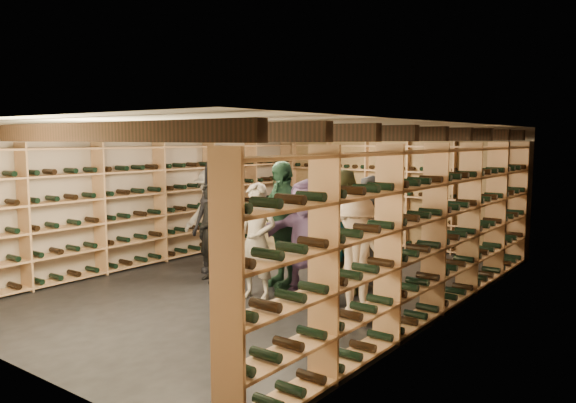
# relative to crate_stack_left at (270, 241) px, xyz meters

# --- Properties ---
(ground) EXTENTS (8.00, 8.00, 0.00)m
(ground) POSITION_rel_crate_stack_left_xyz_m (1.09, -1.30, -0.34)
(ground) COLOR black
(ground) RESTS_ON ground
(walls) EXTENTS (5.52, 8.02, 2.40)m
(walls) POSITION_rel_crate_stack_left_xyz_m (1.09, -1.30, 0.86)
(walls) COLOR tan
(walls) RESTS_ON ground
(ceiling) EXTENTS (5.50, 8.00, 0.01)m
(ceiling) POSITION_rel_crate_stack_left_xyz_m (1.09, -1.30, 2.06)
(ceiling) COLOR beige
(ceiling) RESTS_ON walls
(ceiling_joists) EXTENTS (5.40, 7.12, 0.18)m
(ceiling_joists) POSITION_rel_crate_stack_left_xyz_m (1.09, -1.30, 1.92)
(ceiling_joists) COLOR black
(ceiling_joists) RESTS_ON ground
(wine_rack_left) EXTENTS (0.32, 7.50, 2.15)m
(wine_rack_left) POSITION_rel_crate_stack_left_xyz_m (-1.48, -1.30, 0.74)
(wine_rack_left) COLOR tan
(wine_rack_left) RESTS_ON ground
(wine_rack_right) EXTENTS (0.32, 7.50, 2.15)m
(wine_rack_right) POSITION_rel_crate_stack_left_xyz_m (3.66, -1.30, 0.74)
(wine_rack_right) COLOR tan
(wine_rack_right) RESTS_ON ground
(wine_rack_back) EXTENTS (4.70, 0.30, 2.15)m
(wine_rack_back) POSITION_rel_crate_stack_left_xyz_m (1.09, 2.53, 0.73)
(wine_rack_back) COLOR tan
(wine_rack_back) RESTS_ON ground
(crate_stack_left) EXTENTS (0.54, 0.40, 0.68)m
(crate_stack_left) POSITION_rel_crate_stack_left_xyz_m (0.00, 0.00, 0.00)
(crate_stack_left) COLOR tan
(crate_stack_left) RESTS_ON ground
(crate_stack_right) EXTENTS (0.55, 0.42, 0.34)m
(crate_stack_right) POSITION_rel_crate_stack_left_xyz_m (1.58, 0.25, -0.17)
(crate_stack_right) COLOR tan
(crate_stack_right) RESTS_ON ground
(crate_loose) EXTENTS (0.59, 0.49, 0.17)m
(crate_loose) POSITION_rel_crate_stack_left_xyz_m (1.82, 0.91, -0.25)
(crate_loose) COLOR tan
(crate_loose) RESTS_ON ground
(person_0) EXTENTS (1.04, 0.79, 1.91)m
(person_0) POSITION_rel_crate_stack_left_xyz_m (-0.06, -1.25, 0.61)
(person_0) COLOR black
(person_0) RESTS_ON ground
(person_1) EXTENTS (0.65, 0.53, 1.54)m
(person_1) POSITION_rel_crate_stack_left_xyz_m (0.27, -1.80, 0.43)
(person_1) COLOR black
(person_1) RESTS_ON ground
(person_2) EXTENTS (0.97, 0.82, 1.77)m
(person_2) POSITION_rel_crate_stack_left_xyz_m (2.27, -1.17, 0.54)
(person_2) COLOR brown
(person_2) RESTS_ON ground
(person_3) EXTENTS (1.13, 0.89, 1.54)m
(person_3) POSITION_rel_crate_stack_left_xyz_m (3.09, -2.23, 0.43)
(person_3) COLOR beige
(person_3) RESTS_ON ground
(person_4) EXTENTS (0.95, 0.68, 1.49)m
(person_4) POSITION_rel_crate_stack_left_xyz_m (2.39, -1.75, 0.40)
(person_4) COLOR #106881
(person_4) RESTS_ON ground
(person_7) EXTENTS (0.64, 0.48, 1.60)m
(person_7) POSITION_rel_crate_stack_left_xyz_m (1.45, -2.10, 0.46)
(person_7) COLOR gray
(person_7) RESTS_ON ground
(person_8) EXTENTS (0.77, 0.62, 1.54)m
(person_8) POSITION_rel_crate_stack_left_xyz_m (1.87, -0.61, 0.43)
(person_8) COLOR #4B1F27
(person_8) RESTS_ON ground
(person_9) EXTENTS (1.19, 0.83, 1.68)m
(person_9) POSITION_rel_crate_stack_left_xyz_m (-0.57, -0.92, 0.50)
(person_9) COLOR #B6AFA7
(person_9) RESTS_ON ground
(person_10) EXTENTS (1.19, 0.82, 1.88)m
(person_10) POSITION_rel_crate_stack_left_xyz_m (1.34, -1.38, 0.60)
(person_10) COLOR #234932
(person_10) RESTS_ON ground
(person_11) EXTENTS (1.59, 0.81, 1.64)m
(person_11) POSITION_rel_crate_stack_left_xyz_m (1.86, -1.54, 0.48)
(person_11) COLOR slate
(person_11) RESTS_ON ground
(person_12) EXTENTS (0.96, 0.80, 1.67)m
(person_12) POSITION_rel_crate_stack_left_xyz_m (2.42, -0.64, 0.50)
(person_12) COLOR #323337
(person_12) RESTS_ON ground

